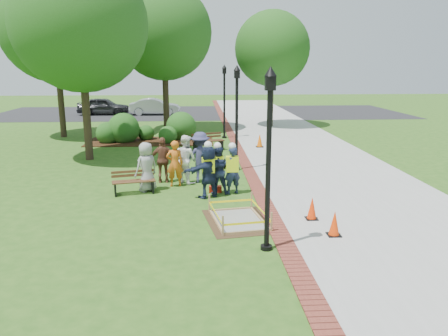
{
  "coord_description": "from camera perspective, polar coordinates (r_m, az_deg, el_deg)",
  "views": [
    {
      "loc": [
        -0.35,
        -12.57,
        4.31
      ],
      "look_at": [
        0.5,
        1.2,
        1.0
      ],
      "focal_mm": 35.0,
      "sensor_mm": 36.0,
      "label": 1
    }
  ],
  "objects": [
    {
      "name": "tree_left",
      "position": [
        20.71,
        -18.31,
        17.4
      ],
      "size": [
        5.85,
        5.85,
        8.89
      ],
      "color": "#3D2D1E",
      "rests_on": "ground"
    },
    {
      "name": "wet_concrete_pad",
      "position": [
        12.24,
        1.9,
        -5.96
      ],
      "size": [
        2.03,
        2.53,
        0.55
      ],
      "color": "#47331E",
      "rests_on": "ground"
    },
    {
      "name": "tree_back",
      "position": [
        29.08,
        -7.86,
        17.17
      ],
      "size": [
        6.06,
        6.06,
        9.28
      ],
      "color": "#3D2D1E",
      "rests_on": "ground"
    },
    {
      "name": "tree_far",
      "position": [
        27.87,
        -21.25,
        16.74
      ],
      "size": [
        6.27,
        6.27,
        9.46
      ],
      "color": "#3D2D1E",
      "rests_on": "ground"
    },
    {
      "name": "shrub_d",
      "position": [
        25.65,
        -5.57,
        3.75
      ],
      "size": [
        1.74,
        1.74,
        1.74
      ],
      "primitive_type": "sphere",
      "color": "#214D16",
      "rests_on": "ground"
    },
    {
      "name": "tree_right",
      "position": [
        30.81,
        6.3,
        15.24
      ],
      "size": [
        5.07,
        5.07,
        7.84
      ],
      "color": "#3D2D1E",
      "rests_on": "ground"
    },
    {
      "name": "shrub_b",
      "position": [
        25.28,
        -12.89,
        3.33
      ],
      "size": [
        1.77,
        1.77,
        1.77
      ],
      "primitive_type": "sphere",
      "color": "#214D16",
      "rests_on": "ground"
    },
    {
      "name": "casual_person_c",
      "position": [
        16.07,
        -5.0,
        1.16
      ],
      "size": [
        0.66,
        0.67,
        1.79
      ],
      "color": "white",
      "rests_on": "ground"
    },
    {
      "name": "shrub_a",
      "position": [
        25.19,
        -14.91,
        3.18
      ],
      "size": [
        1.26,
        1.26,
        1.26
      ],
      "primitive_type": "sphere",
      "color": "#214D16",
      "rests_on": "ground"
    },
    {
      "name": "bench_far",
      "position": [
        22.2,
        -2.07,
        3.01
      ],
      "size": [
        1.69,
        1.05,
        0.87
      ],
      "color": "#4F2D1B",
      "rests_on": "ground"
    },
    {
      "name": "cone_far",
      "position": [
        23.08,
        4.68,
        3.58
      ],
      "size": [
        0.37,
        0.37,
        0.74
      ],
      "color": "black",
      "rests_on": "ground"
    },
    {
      "name": "lamp_near",
      "position": [
        9.88,
        5.87,
        2.74
      ],
      "size": [
        0.28,
        0.28,
        4.26
      ],
      "color": "black",
      "rests_on": "ground"
    },
    {
      "name": "shrub_c",
      "position": [
        24.47,
        -7.31,
        3.23
      ],
      "size": [
        1.04,
        1.04,
        1.04
      ],
      "primitive_type": "sphere",
      "color": "#214D16",
      "rests_on": "ground"
    },
    {
      "name": "brick_edging",
      "position": [
        23.07,
        1.75,
        2.75
      ],
      "size": [
        0.5,
        60.0,
        0.03
      ],
      "primitive_type": "cube",
      "color": "maroon",
      "rests_on": "ground"
    },
    {
      "name": "casual_person_a",
      "position": [
        15.2,
        -10.1,
        0.13
      ],
      "size": [
        0.65,
        0.62,
        1.71
      ],
      "color": "gray",
      "rests_on": "ground"
    },
    {
      "name": "ground",
      "position": [
        13.29,
        -1.84,
        -5.43
      ],
      "size": [
        100.0,
        100.0,
        0.0
      ],
      "primitive_type": "plane",
      "color": "#285116",
      "rests_on": "ground"
    },
    {
      "name": "shrub_e",
      "position": [
        25.74,
        -10.1,
        3.64
      ],
      "size": [
        0.93,
        0.93,
        0.93
      ],
      "primitive_type": "sphere",
      "color": "#214D16",
      "rests_on": "ground"
    },
    {
      "name": "lamp_far",
      "position": [
        25.69,
        0.04,
        9.4
      ],
      "size": [
        0.28,
        0.28,
        4.26
      ],
      "color": "black",
      "rests_on": "ground"
    },
    {
      "name": "mulch_bed",
      "position": [
        25.08,
        -9.57,
        3.45
      ],
      "size": [
        7.0,
        3.0,
        0.05
      ],
      "primitive_type": "cube",
      "color": "#381E0F",
      "rests_on": "ground"
    },
    {
      "name": "casual_person_b",
      "position": [
        15.66,
        -6.45,
        0.57
      ],
      "size": [
        0.58,
        0.42,
        1.67
      ],
      "color": "orange",
      "rests_on": "ground"
    },
    {
      "name": "hivis_worker_a",
      "position": [
        14.24,
        -2.07,
        -0.23
      ],
      "size": [
        0.66,
        0.57,
        1.88
      ],
      "color": "#162539",
      "rests_on": "ground"
    },
    {
      "name": "parked_car_b",
      "position": [
        38.36,
        -8.97,
        6.87
      ],
      "size": [
        2.14,
        4.73,
        1.53
      ],
      "primitive_type": "imported",
      "rotation": [
        0.0,
        0.0,
        1.55
      ],
      "color": "#A9A9AE",
      "rests_on": "ground"
    },
    {
      "name": "toolbox",
      "position": [
        15.02,
        -1.14,
        -2.76
      ],
      "size": [
        0.44,
        0.26,
        0.22
      ],
      "primitive_type": "cube",
      "rotation": [
        0.0,
        0.0,
        -0.04
      ],
      "color": "#A01C0C",
      "rests_on": "ground"
    },
    {
      "name": "lamp_mid",
      "position": [
        17.74,
        1.67,
        7.56
      ],
      "size": [
        0.28,
        0.28,
        4.26
      ],
      "color": "black",
      "rests_on": "ground"
    },
    {
      "name": "bench_near",
      "position": [
        15.11,
        -11.69,
        -2.39
      ],
      "size": [
        1.5,
        0.78,
        0.77
      ],
      "color": "brown",
      "rests_on": "ground"
    },
    {
      "name": "casual_person_d",
      "position": [
        16.22,
        -7.94,
        1.02
      ],
      "size": [
        0.55,
        0.36,
        1.69
      ],
      "color": "brown",
      "rests_on": "ground"
    },
    {
      "name": "parking_lot",
      "position": [
        39.81,
        -3.04,
        7.26
      ],
      "size": [
        36.0,
        12.0,
        0.01
      ],
      "primitive_type": "cube",
      "color": "black",
      "rests_on": "ground"
    },
    {
      "name": "cone_back",
      "position": [
        12.6,
        11.42,
        -5.25
      ],
      "size": [
        0.34,
        0.34,
        0.66
      ],
      "color": "black",
      "rests_on": "ground"
    },
    {
      "name": "parked_car_a",
      "position": [
        39.34,
        -15.37,
        6.72
      ],
      "size": [
        2.23,
        4.99,
        1.62
      ],
      "primitive_type": "imported",
      "rotation": [
        0.0,
        0.0,
        1.56
      ],
      "color": "#262629",
      "rests_on": "ground"
    },
    {
      "name": "hivis_worker_c",
      "position": [
        14.65,
        -0.84,
        -0.03
      ],
      "size": [
        0.52,
        0.34,
        1.77
      ],
      "color": "#1B2448",
      "rests_on": "ground"
    },
    {
      "name": "casual_person_e",
      "position": [
        16.1,
        -3.11,
        1.39
      ],
      "size": [
        0.62,
        0.41,
        1.88
      ],
      "color": "navy",
      "rests_on": "ground"
    },
    {
      "name": "sidewalk",
      "position": [
        23.59,
        9.64,
        2.79
      ],
      "size": [
        6.0,
        60.0,
        0.02
      ],
      "primitive_type": "cube",
      "color": "#9E9E99",
      "rests_on": "ground"
    },
    {
      "name": "hivis_worker_b",
      "position": [
        14.63,
        1.07,
        -0.06
      ],
      "size": [
        0.6,
        0.49,
        1.77
      ],
      "color": "#161B39",
      "rests_on": "ground"
    },
    {
      "name": "cone_front",
      "position": [
        11.56,
        14.22,
        -7.1
      ],
      "size": [
        0.34,
        0.34,
        0.68
      ],
      "color": "black",
      "rests_on": "ground"
    }
  ]
}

